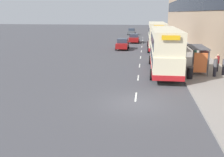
% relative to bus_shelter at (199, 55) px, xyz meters
% --- Properties ---
extents(ground_plane, '(220.00, 220.00, 0.00)m').
position_rel_bus_shelter_xyz_m(ground_plane, '(-5.77, -9.23, -1.88)').
color(ground_plane, '#424247').
extents(pavement, '(5.00, 93.00, 0.14)m').
position_rel_bus_shelter_xyz_m(pavement, '(0.73, 29.27, -1.81)').
color(pavement, gray).
rests_on(pavement, ground_plane).
extents(lane_mark_0, '(0.12, 2.00, 0.01)m').
position_rel_bus_shelter_xyz_m(lane_mark_0, '(-5.77, -7.92, -1.87)').
color(lane_mark_0, silver).
rests_on(lane_mark_0, ground_plane).
extents(lane_mark_1, '(0.12, 2.00, 0.01)m').
position_rel_bus_shelter_xyz_m(lane_mark_1, '(-5.77, -2.47, -1.87)').
color(lane_mark_1, silver).
rests_on(lane_mark_1, ground_plane).
extents(lane_mark_2, '(0.12, 2.00, 0.01)m').
position_rel_bus_shelter_xyz_m(lane_mark_2, '(-5.77, 2.99, -1.87)').
color(lane_mark_2, silver).
rests_on(lane_mark_2, ground_plane).
extents(lane_mark_3, '(0.12, 2.00, 0.01)m').
position_rel_bus_shelter_xyz_m(lane_mark_3, '(-5.77, 8.44, -1.87)').
color(lane_mark_3, silver).
rests_on(lane_mark_3, ground_plane).
extents(lane_mark_4, '(0.12, 2.00, 0.01)m').
position_rel_bus_shelter_xyz_m(lane_mark_4, '(-5.77, 13.89, -1.87)').
color(lane_mark_4, silver).
rests_on(lane_mark_4, ground_plane).
extents(lane_mark_5, '(0.12, 2.00, 0.01)m').
position_rel_bus_shelter_xyz_m(lane_mark_5, '(-5.77, 19.34, -1.87)').
color(lane_mark_5, silver).
rests_on(lane_mark_5, ground_plane).
extents(lane_mark_6, '(0.12, 2.00, 0.01)m').
position_rel_bus_shelter_xyz_m(lane_mark_6, '(-5.77, 24.79, -1.87)').
color(lane_mark_6, silver).
rests_on(lane_mark_6, ground_plane).
extents(lane_mark_7, '(0.12, 2.00, 0.01)m').
position_rel_bus_shelter_xyz_m(lane_mark_7, '(-5.77, 30.25, -1.87)').
color(lane_mark_7, silver).
rests_on(lane_mark_7, ground_plane).
extents(lane_mark_8, '(0.12, 2.00, 0.01)m').
position_rel_bus_shelter_xyz_m(lane_mark_8, '(-5.77, 35.70, -1.87)').
color(lane_mark_8, silver).
rests_on(lane_mark_8, ground_plane).
extents(bus_shelter, '(1.60, 4.20, 2.48)m').
position_rel_bus_shelter_xyz_m(bus_shelter, '(0.00, 0.00, 0.00)').
color(bus_shelter, '#4C4C51').
rests_on(bus_shelter, ground_plane).
extents(double_decker_bus_near, '(2.85, 11.04, 4.30)m').
position_rel_bus_shelter_xyz_m(double_decker_bus_near, '(-3.30, 0.34, 0.41)').
color(double_decker_bus_near, beige).
rests_on(double_decker_bus_near, ground_plane).
extents(double_decker_bus_ahead, '(2.85, 11.12, 4.30)m').
position_rel_bus_shelter_xyz_m(double_decker_bus_ahead, '(-3.42, 16.08, 0.41)').
color(double_decker_bus_ahead, beige).
rests_on(double_decker_bus_ahead, ground_plane).
extents(car_0, '(2.03, 4.45, 1.73)m').
position_rel_bus_shelter_xyz_m(car_0, '(-8.96, 44.17, -1.02)').
color(car_0, '#4C5156').
rests_on(car_0, ground_plane).
extents(car_1, '(2.09, 4.05, 1.75)m').
position_rel_bus_shelter_xyz_m(car_1, '(-7.45, 25.30, -1.01)').
color(car_1, maroon).
rests_on(car_1, ground_plane).
extents(car_2, '(2.04, 4.16, 1.73)m').
position_rel_bus_shelter_xyz_m(car_2, '(-8.89, 15.76, -1.02)').
color(car_2, maroon).
rests_on(car_2, ground_plane).
extents(pedestrian_at_shelter, '(0.34, 0.34, 1.73)m').
position_rel_bus_shelter_xyz_m(pedestrian_at_shelter, '(2.15, -0.86, -0.85)').
color(pedestrian_at_shelter, '#23232D').
rests_on(pedestrian_at_shelter, ground_plane).
extents(pedestrian_1, '(0.37, 0.37, 1.85)m').
position_rel_bus_shelter_xyz_m(pedestrian_1, '(1.17, -1.57, -0.79)').
color(pedestrian_1, '#23232D').
rests_on(pedestrian_1, ground_plane).
extents(pedestrian_2, '(0.35, 0.35, 1.78)m').
position_rel_bus_shelter_xyz_m(pedestrian_2, '(0.45, 4.33, -0.83)').
color(pedestrian_2, '#23232D').
rests_on(pedestrian_2, ground_plane).
extents(pedestrian_3, '(0.34, 0.34, 1.73)m').
position_rel_bus_shelter_xyz_m(pedestrian_3, '(1.93, 0.60, -0.85)').
color(pedestrian_3, '#23232D').
rests_on(pedestrian_3, ground_plane).
extents(pedestrian_4, '(0.35, 0.35, 1.75)m').
position_rel_bus_shelter_xyz_m(pedestrian_4, '(0.57, 0.65, -0.84)').
color(pedestrian_4, '#23232D').
rests_on(pedestrian_4, ground_plane).
extents(litter_bin, '(0.55, 0.55, 1.05)m').
position_rel_bus_shelter_xyz_m(litter_bin, '(-1.22, -2.67, -1.21)').
color(litter_bin, black).
rests_on(litter_bin, ground_plane).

